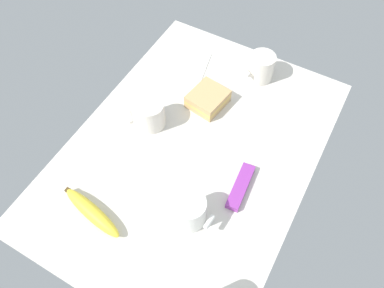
{
  "coord_description": "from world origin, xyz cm",
  "views": [
    {
      "loc": [
        49.53,
        27.75,
        91.53
      ],
      "look_at": [
        0.0,
        0.0,
        5.0
      ],
      "focal_mm": 35.67,
      "sensor_mm": 36.0,
      "label": 1
    }
  ],
  "objects": [
    {
      "name": "coffee_mug_milky",
      "position": [
        17.87,
        9.38,
        6.64
      ],
      "size": [
        8.06,
        10.21,
        9.01
      ],
      "color": "white",
      "rests_on": "tabletop"
    },
    {
      "name": "coffee_mug_black",
      "position": [
        -2.36,
        -14.88,
        6.42
      ],
      "size": [
        9.94,
        9.91,
        8.57
      ],
      "color": "silver",
      "rests_on": "tabletop"
    },
    {
      "name": "coffee_mug_spare",
      "position": [
        -34.28,
        5.2,
        6.56
      ],
      "size": [
        9.77,
        8.75,
        8.86
      ],
      "color": "silver",
      "rests_on": "tabletop"
    },
    {
      "name": "paper_napkin",
      "position": [
        -26.64,
        -19.08,
        2.15
      ],
      "size": [
        19.58,
        19.58,
        0.3
      ],
      "primitive_type": "cube",
      "rotation": [
        0.0,
        0.0,
        0.22
      ],
      "color": "white",
      "rests_on": "tabletop"
    },
    {
      "name": "snack_bar",
      "position": [
        4.24,
        16.79,
        3.0
      ],
      "size": [
        13.69,
        4.6,
        2.0
      ],
      "primitive_type": "cube",
      "rotation": [
        0.0,
        0.0,
        0.09
      ],
      "color": "purple",
      "rests_on": "tabletop"
    },
    {
      "name": "tabletop",
      "position": [
        0.0,
        0.0,
        1.0
      ],
      "size": [
        90.0,
        64.0,
        2.0
      ],
      "primitive_type": "cube",
      "color": "beige",
      "rests_on": "ground"
    },
    {
      "name": "sandwich_main",
      "position": [
        -16.78,
        -4.02,
        4.2
      ],
      "size": [
        12.05,
        11.17,
        4.4
      ],
      "color": "tan",
      "rests_on": "tabletop"
    },
    {
      "name": "banana",
      "position": [
        28.96,
        -12.09,
        3.88
      ],
      "size": [
        7.46,
        19.52,
        3.75
      ],
      "color": "yellow",
      "rests_on": "tabletop"
    }
  ]
}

